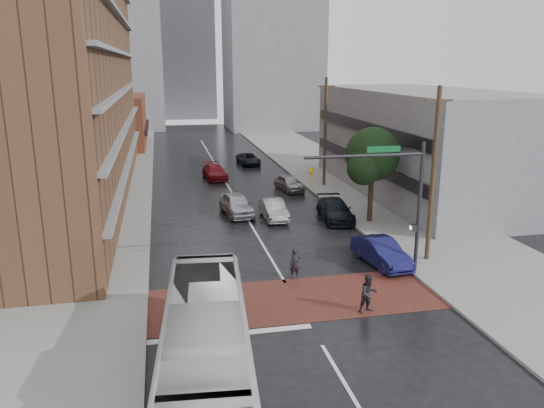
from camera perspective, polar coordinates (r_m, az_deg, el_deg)
ground at (r=25.79m, az=2.75°, el=-10.66°), size 160.00×160.00×0.00m
crosswalk at (r=26.22m, az=2.48°, el=-10.19°), size 14.00×5.00×0.02m
sidewalk_west at (r=49.07m, az=-18.05°, el=1.07°), size 9.00×90.00×0.15m
sidewalk_east at (r=51.81m, az=8.11°, el=2.35°), size 9.00×90.00×0.15m
apartment_block at (r=47.29m, az=-22.71°, el=17.23°), size 10.00×44.00×28.00m
storefront_west at (r=77.12m, az=-16.52°, el=8.52°), size 8.00×16.00×7.00m
building_east at (r=48.54m, az=15.92°, el=6.42°), size 11.00×26.00×9.00m
distant_tower_west at (r=100.95m, az=-17.22°, el=16.92°), size 18.00×16.00×32.00m
distant_tower_east at (r=96.85m, az=0.02°, el=18.85°), size 16.00×14.00×36.00m
distant_tower_center at (r=117.67m, az=-9.32°, el=15.01°), size 12.00×10.00×24.00m
street_tree at (r=38.00m, az=10.75°, el=4.90°), size 4.20×4.10×6.90m
signal_mast at (r=28.39m, az=13.08°, el=1.48°), size 6.50×0.30×7.20m
utility_pole_near at (r=30.93m, az=16.94°, el=3.07°), size 1.60×0.26×10.00m
utility_pole_far at (r=49.17m, az=5.73°, el=7.75°), size 1.60×0.26×10.00m
transit_bus at (r=18.74m, az=-7.12°, el=-15.43°), size 3.88×12.23×3.35m
pedestrian_a at (r=28.27m, az=2.51°, el=-6.45°), size 0.62×0.42×1.68m
pedestrian_b at (r=25.00m, az=10.36°, el=-9.46°), size 1.00×0.85×1.82m
car_travel_a at (r=40.25m, az=-3.86°, el=-0.02°), size 2.49×5.03×1.65m
car_travel_b at (r=39.09m, az=0.17°, el=-0.60°), size 1.57×4.35×1.43m
car_travel_c at (r=53.39m, az=-6.18°, el=3.47°), size 2.45×4.99×1.40m
suv_travel at (r=60.77m, az=-2.55°, el=4.86°), size 2.40×4.73×1.28m
car_parked_near at (r=30.85m, az=11.67°, el=-5.08°), size 2.20×4.75×1.51m
car_parked_mid at (r=39.16m, az=6.82°, el=-0.64°), size 2.50×5.25×1.48m
car_parked_far at (r=48.01m, az=1.85°, el=2.28°), size 2.41×4.37×1.41m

